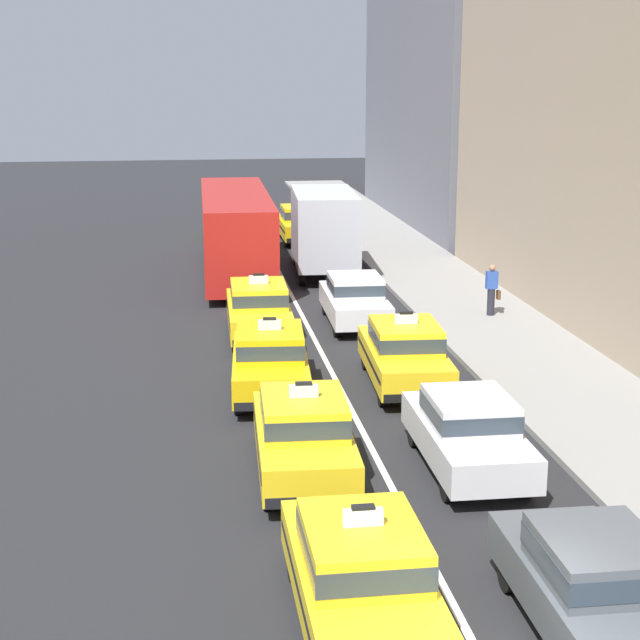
% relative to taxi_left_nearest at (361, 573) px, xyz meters
% --- Properties ---
extents(lane_stripe_left_right, '(0.14, 80.00, 0.01)m').
position_rel_taxi_left_nearest_xyz_m(lane_stripe_left_right, '(1.49, 18.01, -0.87)').
color(lane_stripe_left_right, silver).
rests_on(lane_stripe_left_right, ground).
extents(sidewalk_curb, '(4.00, 90.00, 0.15)m').
position_rel_taxi_left_nearest_xyz_m(sidewalk_curb, '(7.09, 13.01, -0.80)').
color(sidewalk_curb, gray).
rests_on(sidewalk_curb, ground).
extents(taxi_left_nearest, '(1.83, 4.56, 1.96)m').
position_rel_taxi_left_nearest_xyz_m(taxi_left_nearest, '(0.00, 0.00, 0.00)').
color(taxi_left_nearest, black).
rests_on(taxi_left_nearest, ground).
extents(taxi_left_second, '(2.00, 4.63, 1.96)m').
position_rel_taxi_left_nearest_xyz_m(taxi_left_second, '(-0.11, 5.69, 0.00)').
color(taxi_left_second, black).
rests_on(taxi_left_second, ground).
extents(taxi_left_third, '(2.13, 4.67, 1.96)m').
position_rel_taxi_left_nearest_xyz_m(taxi_left_third, '(-0.28, 10.94, 0.00)').
color(taxi_left_third, black).
rests_on(taxi_left_third, ground).
extents(taxi_left_fourth, '(1.93, 4.60, 1.96)m').
position_rel_taxi_left_nearest_xyz_m(taxi_left_fourth, '(-0.11, 16.37, 0.00)').
color(taxi_left_fourth, black).
rests_on(taxi_left_fourth, ground).
extents(bus_left_fifth, '(2.74, 11.25, 3.22)m').
position_rel_taxi_left_nearest_xyz_m(bus_left_fifth, '(-0.23, 25.75, 0.94)').
color(bus_left_fifth, black).
rests_on(bus_left_fifth, ground).
extents(taxi_left_sixth, '(1.98, 4.62, 1.96)m').
position_rel_taxi_left_nearest_xyz_m(taxi_left_sixth, '(-0.26, 34.96, 0.00)').
color(taxi_left_sixth, black).
rests_on(taxi_left_sixth, ground).
extents(sedan_right_nearest, '(1.80, 4.32, 1.58)m').
position_rel_taxi_left_nearest_xyz_m(sedan_right_nearest, '(3.17, -0.69, -0.03)').
color(sedan_right_nearest, black).
rests_on(sedan_right_nearest, ground).
extents(sedan_right_second, '(1.81, 4.32, 1.58)m').
position_rel_taxi_left_nearest_xyz_m(sedan_right_second, '(3.15, 5.50, -0.03)').
color(sedan_right_second, black).
rests_on(sedan_right_second, ground).
extents(taxi_right_third, '(2.04, 4.65, 1.96)m').
position_rel_taxi_left_nearest_xyz_m(taxi_right_third, '(3.12, 11.06, 0.00)').
color(taxi_right_third, black).
rests_on(taxi_right_third, ground).
extents(sedan_right_fourth, '(1.88, 4.35, 1.58)m').
position_rel_taxi_left_nearest_xyz_m(sedan_right_fourth, '(2.98, 17.46, -0.03)').
color(sedan_right_fourth, black).
rests_on(sedan_right_fourth, ground).
extents(box_truck_right_fifth, '(2.63, 7.08, 3.27)m').
position_rel_taxi_left_nearest_xyz_m(box_truck_right_fifth, '(3.18, 25.94, 0.90)').
color(box_truck_right_fifth, black).
rests_on(box_truck_right_fifth, ground).
extents(taxi_right_sixth, '(1.82, 4.56, 1.96)m').
position_rel_taxi_left_nearest_xyz_m(taxi_right_sixth, '(3.16, 33.34, 0.00)').
color(taxi_right_sixth, black).
rests_on(taxi_right_sixth, ground).
extents(pedestrian_near_crosswalk, '(0.47, 0.24, 1.64)m').
position_rel_taxi_left_nearest_xyz_m(pedestrian_near_crosswalk, '(7.40, 17.51, 0.09)').
color(pedestrian_near_crosswalk, '#23232D').
rests_on(pedestrian_near_crosswalk, sidewalk_curb).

